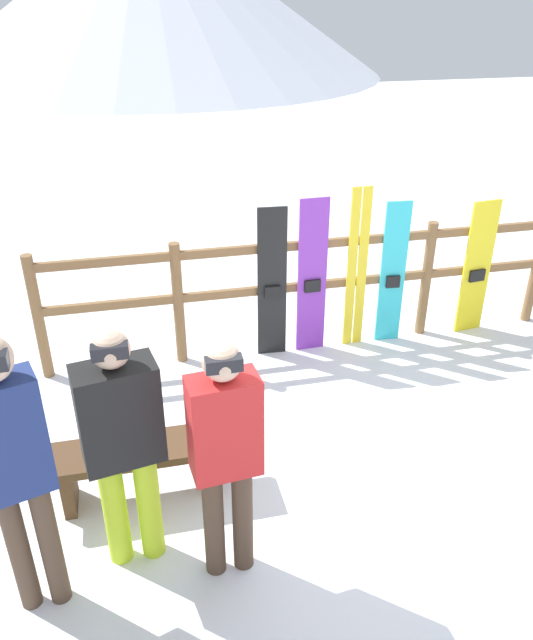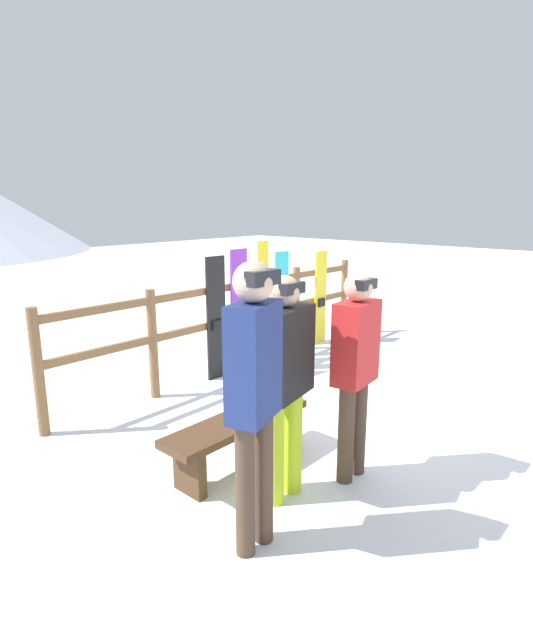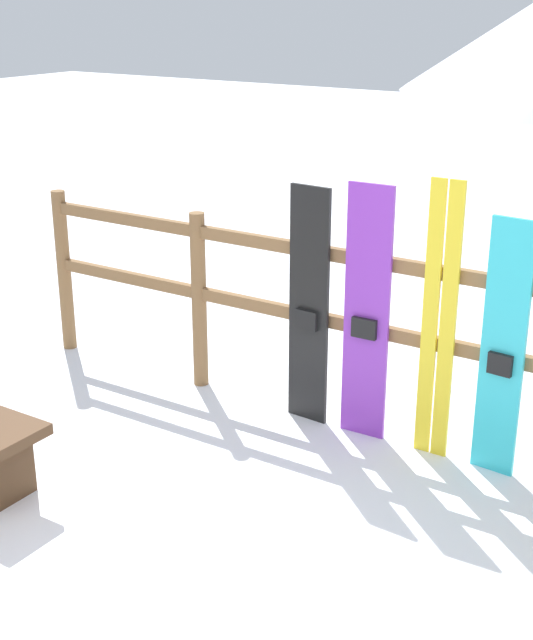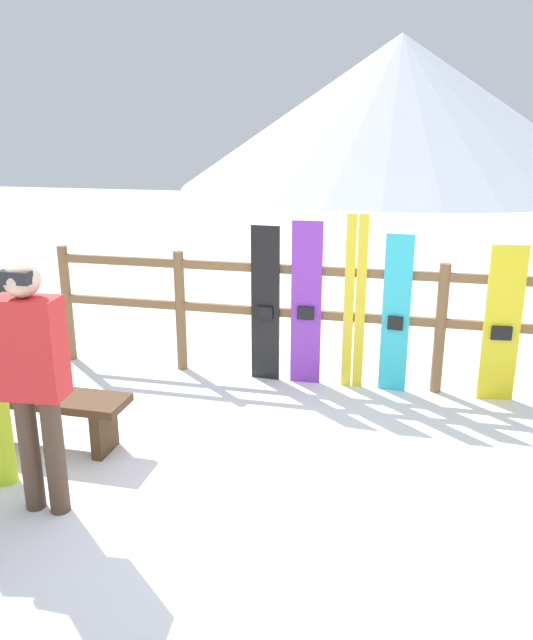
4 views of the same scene
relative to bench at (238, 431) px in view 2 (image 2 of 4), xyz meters
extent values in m
plane|color=white|center=(1.69, -0.29, -0.31)|extent=(40.00, 40.00, 0.00)
cylinder|color=brown|center=(-0.78, 1.74, 0.29)|extent=(0.10, 0.10, 1.20)
cylinder|color=brown|center=(0.45, 1.74, 0.29)|extent=(0.10, 0.10, 1.20)
cylinder|color=brown|center=(1.69, 1.74, 0.29)|extent=(0.10, 0.10, 1.20)
cylinder|color=brown|center=(2.93, 1.74, 0.29)|extent=(0.10, 0.10, 1.20)
cylinder|color=brown|center=(4.16, 1.74, 0.29)|extent=(0.10, 0.10, 1.20)
cube|color=brown|center=(1.69, 1.74, 0.35)|extent=(4.95, 0.05, 0.08)
cube|color=brown|center=(1.69, 1.74, 0.77)|extent=(4.95, 0.05, 0.08)
cube|color=#4C331E|center=(0.00, 0.00, 0.08)|extent=(1.33, 0.36, 0.06)
cube|color=#4C331E|center=(-0.50, 0.00, -0.13)|extent=(0.08, 0.29, 0.36)
cube|color=#4C331E|center=(0.50, 0.00, -0.13)|extent=(0.08, 0.29, 0.36)
cylinder|color=#B7D826|center=(-0.17, -0.53, 0.08)|extent=(0.14, 0.14, 0.79)
cylinder|color=#B7D826|center=(0.03, -0.53, 0.08)|extent=(0.14, 0.14, 0.79)
cube|color=black|center=(-0.07, -0.53, 0.78)|extent=(0.49, 0.33, 0.62)
sphere|color=#D8B293|center=(-0.07, -0.53, 1.20)|extent=(0.21, 0.21, 0.21)
cube|color=black|center=(-0.07, -0.59, 1.23)|extent=(0.19, 0.07, 0.07)
cylinder|color=#4C3828|center=(0.40, -0.75, 0.08)|extent=(0.12, 0.12, 0.78)
cylinder|color=#4C3828|center=(0.57, -0.75, 0.08)|extent=(0.12, 0.12, 0.78)
cube|color=red|center=(0.49, -0.75, 0.77)|extent=(0.41, 0.25, 0.62)
sphere|color=#D8B293|center=(0.49, -0.75, 1.19)|extent=(0.21, 0.21, 0.21)
cube|color=black|center=(0.49, -0.82, 1.21)|extent=(0.19, 0.07, 0.07)
cylinder|color=#4C3828|center=(-0.69, -0.75, 0.12)|extent=(0.12, 0.12, 0.86)
cylinder|color=#4C3828|center=(-0.53, -0.75, 0.12)|extent=(0.12, 0.12, 0.86)
cube|color=navy|center=(-0.61, -0.75, 0.89)|extent=(0.41, 0.30, 0.68)
sphere|color=#D8B293|center=(-0.61, -0.75, 1.35)|extent=(0.23, 0.23, 0.23)
cube|color=black|center=(-0.61, -0.83, 1.38)|extent=(0.21, 0.08, 0.08)
cube|color=black|center=(1.33, 1.68, 0.43)|extent=(0.27, 0.04, 1.48)
cube|color=black|center=(1.33, 1.66, 0.35)|extent=(0.15, 0.04, 0.12)
cube|color=purple|center=(1.72, 1.68, 0.46)|extent=(0.28, 0.03, 1.54)
cube|color=black|center=(1.72, 1.66, 0.38)|extent=(0.16, 0.03, 0.12)
cube|color=yellow|center=(2.11, 1.69, 0.49)|extent=(0.09, 0.02, 1.61)
cube|color=yellow|center=(2.21, 1.69, 0.49)|extent=(0.09, 0.02, 1.61)
cube|color=#2DBFCC|center=(2.53, 1.68, 0.41)|extent=(0.25, 0.04, 1.45)
cube|color=black|center=(2.53, 1.66, 0.34)|extent=(0.14, 0.04, 0.12)
cube|color=yellow|center=(3.44, 1.68, 0.38)|extent=(0.31, 0.06, 1.40)
cube|color=black|center=(3.44, 1.66, 0.31)|extent=(0.17, 0.05, 0.12)
camera|label=1|loc=(0.11, -3.44, 2.89)|focal=35.00mm
camera|label=2|loc=(-2.58, -2.61, 1.77)|focal=28.00mm
camera|label=3|loc=(3.85, -2.72, 2.22)|focal=50.00mm
camera|label=4|loc=(2.64, -3.79, 2.00)|focal=35.00mm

